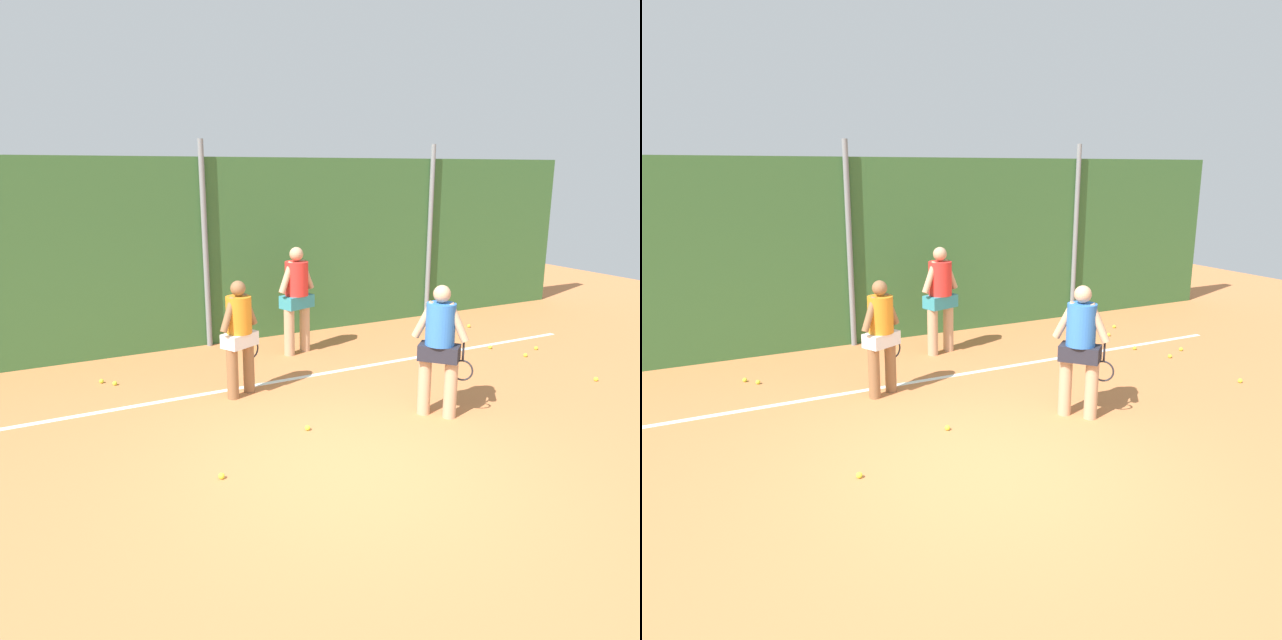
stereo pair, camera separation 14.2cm
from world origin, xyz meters
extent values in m
plane|color=#C67542|center=(0.00, 1.58, 0.00)|extent=(26.41, 26.41, 0.00)
cube|color=#386633|center=(0.00, 5.39, 1.69)|extent=(17.17, 0.25, 3.38)
cylinder|color=gray|center=(0.00, 5.21, 1.84)|extent=(0.10, 0.10, 3.67)
cylinder|color=gray|center=(4.95, 5.21, 1.84)|extent=(0.10, 0.10, 3.67)
cube|color=white|center=(0.00, 2.86, 0.00)|extent=(12.54, 0.10, 0.01)
cylinder|color=tan|center=(1.59, 0.84, 0.39)|extent=(0.17, 0.17, 0.77)
cylinder|color=tan|center=(1.82, 0.58, 0.39)|extent=(0.17, 0.17, 0.77)
cube|color=#23232D|center=(1.70, 0.71, 0.87)|extent=(0.57, 0.58, 0.21)
cylinder|color=blue|center=(1.70, 0.71, 1.25)|extent=(0.38, 0.38, 0.55)
sphere|color=tan|center=(1.70, 0.71, 1.65)|extent=(0.22, 0.22, 0.22)
cylinder|color=tan|center=(1.56, 0.87, 1.29)|extent=(0.25, 0.26, 0.53)
cylinder|color=tan|center=(1.85, 0.55, 1.29)|extent=(0.25, 0.26, 0.53)
cylinder|color=black|center=(1.94, 0.52, 0.92)|extent=(0.03, 0.03, 0.28)
torus|color=#26262B|center=(1.94, 0.52, 0.65)|extent=(0.21, 0.23, 0.28)
cylinder|color=#8C603D|center=(-0.48, 2.52, 0.37)|extent=(0.16, 0.16, 0.74)
cylinder|color=#8C603D|center=(-0.19, 2.66, 0.37)|extent=(0.16, 0.16, 0.74)
cube|color=white|center=(-0.34, 2.59, 0.83)|extent=(0.57, 0.47, 0.20)
cylinder|color=orange|center=(-0.34, 2.59, 1.19)|extent=(0.36, 0.36, 0.52)
sphere|color=#8C603D|center=(-0.34, 2.59, 1.57)|extent=(0.21, 0.21, 0.21)
cylinder|color=#8C603D|center=(-0.52, 2.50, 1.23)|extent=(0.28, 0.19, 0.50)
cylinder|color=#8C603D|center=(-0.15, 2.68, 1.23)|extent=(0.28, 0.19, 0.50)
cylinder|color=black|center=(-0.10, 2.76, 0.87)|extent=(0.03, 0.03, 0.28)
torus|color=#26262B|center=(-0.10, 2.76, 0.60)|extent=(0.27, 0.14, 0.28)
cylinder|color=tan|center=(1.07, 4.01, 0.41)|extent=(0.18, 0.18, 0.83)
cylinder|color=tan|center=(1.42, 4.12, 0.41)|extent=(0.18, 0.18, 0.83)
cube|color=teal|center=(1.25, 4.06, 0.94)|extent=(0.62, 0.47, 0.22)
cylinder|color=red|center=(1.25, 4.06, 1.34)|extent=(0.40, 0.40, 0.59)
sphere|color=tan|center=(1.25, 4.06, 1.76)|extent=(0.24, 0.24, 0.24)
cylinder|color=tan|center=(1.03, 4.00, 1.38)|extent=(0.33, 0.18, 0.56)
cylinder|color=tan|center=(1.47, 4.13, 1.38)|extent=(0.33, 0.18, 0.56)
sphere|color=#CCDB33|center=(4.71, 0.63, 0.03)|extent=(0.07, 0.07, 0.07)
sphere|color=#CCDB33|center=(-0.02, 1.07, 0.03)|extent=(0.07, 0.07, 0.07)
sphere|color=#CCDB33|center=(-1.90, 3.84, 0.03)|extent=(0.07, 0.07, 0.07)
sphere|color=#CCDB33|center=(5.13, 4.01, 0.03)|extent=(0.07, 0.07, 0.07)
sphere|color=#CCDB33|center=(4.46, 2.66, 0.03)|extent=(0.07, 0.07, 0.07)
sphere|color=#CCDB33|center=(-1.35, 0.41, 0.03)|extent=(0.07, 0.07, 0.07)
sphere|color=#CCDB33|center=(4.67, 2.02, 0.03)|extent=(0.07, 0.07, 0.07)
sphere|color=#CCDB33|center=(-2.07, 4.03, 0.03)|extent=(0.07, 0.07, 0.07)
sphere|color=#CCDB33|center=(5.09, 4.85, 0.03)|extent=(0.07, 0.07, 0.07)
sphere|color=#CCDB33|center=(5.16, 2.24, 0.03)|extent=(0.07, 0.07, 0.07)
sphere|color=#CCDB33|center=(4.63, 3.57, 0.03)|extent=(0.07, 0.07, 0.07)
camera|label=1|loc=(-3.03, -5.09, 3.17)|focal=33.37mm
camera|label=2|loc=(-2.90, -5.16, 3.17)|focal=33.37mm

